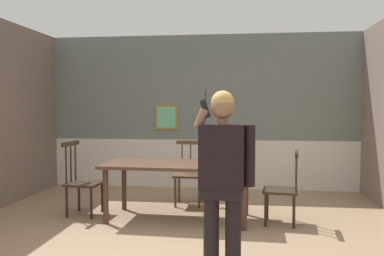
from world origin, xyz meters
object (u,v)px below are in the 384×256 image
at_px(chair_by_doorway, 283,189).
at_px(chair_at_table_head, 82,181).
at_px(person_figure, 223,171).
at_px(dining_table, 179,169).
at_px(chair_near_window, 189,173).

height_order(chair_by_doorway, chair_at_table_head, chair_at_table_head).
xyz_separation_m(chair_by_doorway, person_figure, (-0.70, -1.72, 0.49)).
bearing_deg(dining_table, chair_near_window, 87.74).
relative_size(chair_by_doorway, chair_at_table_head, 0.92).
relative_size(chair_near_window, person_figure, 0.59).
bearing_deg(person_figure, chair_near_window, -69.61).
bearing_deg(chair_by_doorway, chair_near_window, 62.70).
height_order(chair_at_table_head, person_figure, person_figure).
height_order(dining_table, chair_by_doorway, chair_by_doorway).
distance_m(chair_near_window, chair_at_table_head, 1.62).
xyz_separation_m(chair_near_window, person_figure, (0.64, -2.63, 0.46)).
distance_m(dining_table, chair_near_window, 0.87).
height_order(dining_table, chair_at_table_head, chair_at_table_head).
bearing_deg(chair_by_doorway, dining_table, 94.35).
distance_m(dining_table, person_figure, 1.92).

